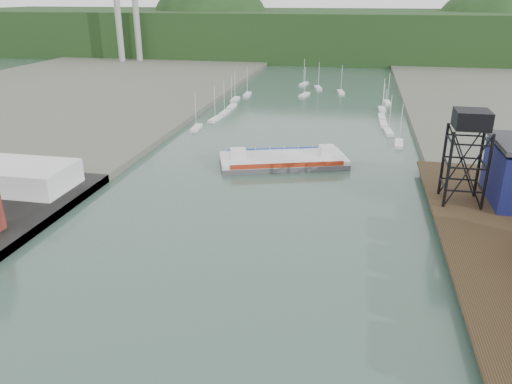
% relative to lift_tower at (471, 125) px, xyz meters
% --- Properties ---
extents(east_pier, '(14.00, 70.00, 2.45)m').
position_rel_lift_tower_xyz_m(east_pier, '(2.00, -13.00, -13.75)').
color(east_pier, black).
rests_on(east_pier, ground).
extents(white_shed, '(18.00, 12.00, 4.50)m').
position_rel_lift_tower_xyz_m(white_shed, '(-79.00, -8.00, -11.80)').
color(white_shed, silver).
rests_on(white_shed, west_quay).
extents(lift_tower, '(6.50, 6.50, 16.00)m').
position_rel_lift_tower_xyz_m(lift_tower, '(0.00, 0.00, 0.00)').
color(lift_tower, black).
rests_on(lift_tower, east_pier).
extents(marina_sailboats, '(57.71, 92.65, 0.90)m').
position_rel_lift_tower_xyz_m(marina_sailboats, '(-34.92, 80.46, -15.30)').
color(marina_sailboats, silver).
rests_on(marina_sailboats, ground).
extents(smokestacks, '(11.20, 8.20, 60.00)m').
position_rel_lift_tower_xyz_m(smokestacks, '(-141.00, 174.50, 14.35)').
color(smokestacks, gray).
rests_on(smokestacks, ground).
extents(distant_hills, '(500.00, 120.00, 80.00)m').
position_rel_lift_tower_xyz_m(distant_hills, '(-38.98, 243.35, -5.27)').
color(distant_hills, black).
rests_on(distant_hills, ground).
extents(chain_ferry, '(29.93, 19.30, 4.01)m').
position_rel_lift_tower_xyz_m(chain_ferry, '(-33.85, 19.82, -14.50)').
color(chain_ferry, '#474749').
rests_on(chain_ferry, ground).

